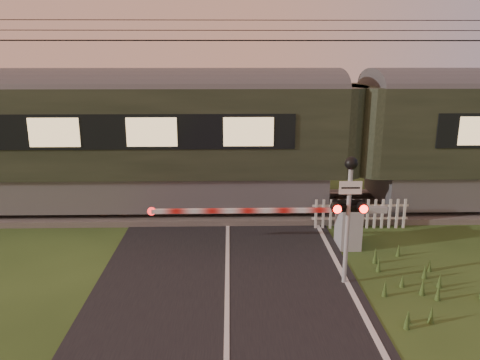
{
  "coord_description": "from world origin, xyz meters",
  "views": [
    {
      "loc": [
        0.08,
        -8.59,
        5.06
      ],
      "look_at": [
        0.34,
        3.2,
        1.9
      ],
      "focal_mm": 35.0,
      "sensor_mm": 36.0,
      "label": 1
    }
  ],
  "objects_px": {
    "picket_fence": "(360,214)",
    "boom_gate": "(338,224)",
    "train": "(352,137)",
    "crossing_signal": "(349,198)"
  },
  "relations": [
    {
      "from": "train",
      "to": "boom_gate",
      "type": "xyz_separation_m",
      "value": [
        -1.07,
        -3.22,
        -1.83
      ]
    },
    {
      "from": "crossing_signal",
      "to": "picket_fence",
      "type": "distance_m",
      "value": 4.04
    },
    {
      "from": "crossing_signal",
      "to": "picket_fence",
      "type": "relative_size",
      "value": 1.02
    },
    {
      "from": "boom_gate",
      "to": "train",
      "type": "bearing_deg",
      "value": 71.62
    },
    {
      "from": "train",
      "to": "picket_fence",
      "type": "xyz_separation_m",
      "value": [
        -0.1,
        -1.89,
        -1.99
      ]
    },
    {
      "from": "train",
      "to": "boom_gate",
      "type": "bearing_deg",
      "value": -108.38
    },
    {
      "from": "boom_gate",
      "to": "picket_fence",
      "type": "height_order",
      "value": "boom_gate"
    },
    {
      "from": "boom_gate",
      "to": "crossing_signal",
      "type": "xyz_separation_m",
      "value": [
        -0.33,
        -2.16,
        1.41
      ]
    },
    {
      "from": "boom_gate",
      "to": "crossing_signal",
      "type": "height_order",
      "value": "crossing_signal"
    },
    {
      "from": "picket_fence",
      "to": "boom_gate",
      "type": "bearing_deg",
      "value": -126.12
    }
  ]
}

